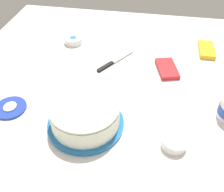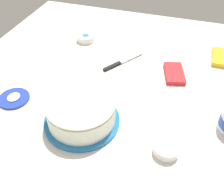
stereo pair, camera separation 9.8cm
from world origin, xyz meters
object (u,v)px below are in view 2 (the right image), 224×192
object	(u,v)px
spreading_knife	(120,63)
candy_box_upper	(174,73)
frosting_tub_lid	(14,98)
sprinkle_bowl_blue	(86,38)
sprinkle_bowl_pink	(166,149)
frosted_cake	(81,112)
candy_box_lower	(220,57)

from	to	relation	value
spreading_knife	candy_box_upper	distance (m)	0.26
frosting_tub_lid	sprinkle_bowl_blue	xyz separation A→B (m)	(-0.52, 0.10, 0.01)
sprinkle_bowl_pink	sprinkle_bowl_blue	distance (m)	0.78
frosted_cake	sprinkle_bowl_blue	xyz separation A→B (m)	(-0.55, -0.21, -0.03)
frosting_tub_lid	spreading_knife	world-z (taller)	frosting_tub_lid
spreading_knife	candy_box_upper	xyz separation A→B (m)	(0.01, 0.25, 0.00)
sprinkle_bowl_pink	spreading_knife	bearing A→B (deg)	-147.07
frosting_tub_lid	spreading_knife	xyz separation A→B (m)	(-0.37, 0.34, -0.00)
sprinkle_bowl_blue	candy_box_lower	size ratio (longest dim) A/B	0.62
sprinkle_bowl_pink	frosting_tub_lid	bearing A→B (deg)	-96.36
sprinkle_bowl_blue	candy_box_upper	size ratio (longest dim) A/B	0.63
frosting_tub_lid	sprinkle_bowl_pink	world-z (taller)	sprinkle_bowl_pink
candy_box_lower	sprinkle_bowl_pink	bearing A→B (deg)	-14.84
spreading_knife	sprinkle_bowl_pink	xyz separation A→B (m)	(0.44, 0.28, 0.01)
frosted_cake	frosting_tub_lid	world-z (taller)	frosted_cake
sprinkle_bowl_pink	sprinkle_bowl_blue	world-z (taller)	same
frosted_cake	frosting_tub_lid	size ratio (longest dim) A/B	2.24
frosting_tub_lid	sprinkle_bowl_pink	distance (m)	0.62
candy_box_upper	candy_box_lower	bearing A→B (deg)	120.12
sprinkle_bowl_pink	frosted_cake	bearing A→B (deg)	-97.34
frosted_cake	spreading_knife	size ratio (longest dim) A/B	1.33
frosted_cake	candy_box_upper	bearing A→B (deg)	143.47
frosting_tub_lid	spreading_knife	distance (m)	0.50
frosting_tub_lid	candy_box_lower	distance (m)	0.96
frosted_cake	candy_box_upper	xyz separation A→B (m)	(-0.38, 0.28, -0.04)
frosted_cake	sprinkle_bowl_pink	bearing A→B (deg)	82.66
spreading_knife	candy_box_lower	size ratio (longest dim) A/B	1.37
sprinkle_bowl_blue	candy_box_upper	xyz separation A→B (m)	(0.16, 0.49, -0.01)
frosting_tub_lid	spreading_knife	bearing A→B (deg)	137.52
frosted_cake	candy_box_lower	world-z (taller)	frosted_cake
sprinkle_bowl_pink	sprinkle_bowl_blue	bearing A→B (deg)	-138.59
sprinkle_bowl_pink	candy_box_upper	size ratio (longest dim) A/B	0.57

